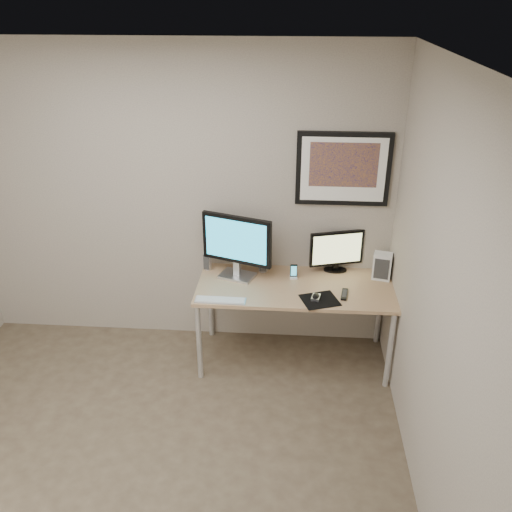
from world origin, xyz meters
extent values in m
plane|color=#483B2D|center=(0.00, 0.00, 0.00)|extent=(3.60, 3.60, 0.00)
plane|color=white|center=(0.00, 0.00, 2.60)|extent=(3.60, 3.60, 0.00)
plane|color=gray|center=(0.00, 1.70, 1.30)|extent=(3.60, 0.00, 3.60)
plane|color=gray|center=(1.80, 0.00, 1.30)|extent=(0.00, 3.40, 3.40)
cube|color=olive|center=(1.00, 1.35, 0.71)|extent=(1.60, 0.70, 0.03)
cylinder|color=silver|center=(0.24, 1.04, 0.35)|extent=(0.04, 0.04, 0.70)
cylinder|color=silver|center=(0.24, 1.66, 0.35)|extent=(0.04, 0.04, 0.70)
cylinder|color=silver|center=(1.76, 1.04, 0.35)|extent=(0.04, 0.04, 0.70)
cylinder|color=silver|center=(1.76, 1.66, 0.35)|extent=(0.04, 0.04, 0.70)
cube|color=black|center=(1.35, 1.68, 1.62)|extent=(0.75, 0.03, 0.60)
cube|color=white|center=(1.35, 1.67, 1.62)|extent=(0.67, 0.00, 0.52)
cube|color=orange|center=(1.35, 1.66, 1.66)|extent=(0.54, 0.00, 0.36)
cube|color=silver|center=(0.51, 1.47, 0.74)|extent=(0.33, 0.27, 0.02)
cube|color=silver|center=(0.51, 1.47, 0.81)|extent=(0.06, 0.06, 0.12)
cube|color=black|center=(0.51, 1.47, 1.07)|extent=(0.58, 0.23, 0.41)
cube|color=teal|center=(0.51, 1.45, 1.07)|extent=(0.51, 0.18, 0.34)
cube|color=black|center=(1.34, 1.64, 0.74)|extent=(0.22, 0.16, 0.02)
cube|color=black|center=(1.34, 1.64, 0.77)|extent=(0.05, 0.05, 0.04)
cube|color=black|center=(1.34, 1.64, 0.94)|extent=(0.46, 0.15, 0.31)
cube|color=#BDC07C|center=(1.34, 1.62, 0.94)|extent=(0.41, 0.12, 0.26)
cylinder|color=silver|center=(0.24, 1.59, 0.81)|extent=(0.08, 0.08, 0.17)
cylinder|color=silver|center=(0.72, 1.59, 0.83)|extent=(0.08, 0.08, 0.19)
cube|color=black|center=(0.98, 1.48, 0.79)|extent=(0.06, 0.06, 0.13)
cube|color=#B8B8BD|center=(0.42, 1.07, 0.74)|extent=(0.40, 0.11, 0.01)
cube|color=black|center=(1.19, 1.13, 0.73)|extent=(0.34, 0.32, 0.00)
ellipsoid|color=black|center=(1.16, 1.15, 0.75)|extent=(0.07, 0.11, 0.03)
cube|color=black|center=(1.39, 1.22, 0.74)|extent=(0.07, 0.17, 0.02)
cube|color=white|center=(1.72, 1.53, 0.84)|extent=(0.17, 0.14, 0.23)
camera|label=1|loc=(0.96, -2.52, 2.92)|focal=38.00mm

